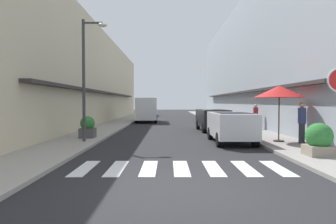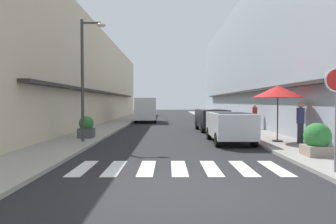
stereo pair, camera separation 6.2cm
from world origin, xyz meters
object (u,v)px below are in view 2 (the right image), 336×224
(planter_corner, at_px, (319,140))
(planter_midblock, at_px, (88,127))
(street_lamp, at_px, (87,68))
(delivery_van, at_px, (147,108))
(cafe_umbrella, at_px, (279,92))
(parked_car_near, at_px, (231,124))
(parked_car_mid, at_px, (213,117))
(pedestrian_walking_near, at_px, (302,122))
(pedestrian_walking_far, at_px, (256,116))

(planter_corner, bearing_deg, planter_midblock, 150.09)
(street_lamp, xyz_separation_m, planter_midblock, (-0.40, 1.47, -2.91))
(delivery_van, distance_m, cafe_umbrella, 17.52)
(parked_car_near, relative_size, street_lamp, 0.73)
(cafe_umbrella, bearing_deg, planter_midblock, 170.41)
(cafe_umbrella, xyz_separation_m, planter_corner, (0.02, -3.81, -1.78))
(cafe_umbrella, relative_size, planter_corner, 2.31)
(planter_midblock, bearing_deg, cafe_umbrella, -9.59)
(parked_car_mid, height_order, pedestrian_walking_near, pedestrian_walking_near)
(pedestrian_walking_far, bearing_deg, parked_car_mid, -55.39)
(parked_car_near, bearing_deg, delivery_van, 108.20)
(parked_car_mid, relative_size, planter_midblock, 3.66)
(parked_car_near, relative_size, parked_car_mid, 1.01)
(delivery_van, height_order, pedestrian_walking_far, delivery_van)
(delivery_van, relative_size, cafe_umbrella, 2.09)
(planter_corner, height_order, pedestrian_walking_far, pedestrian_walking_far)
(parked_car_mid, bearing_deg, cafe_umbrella, -71.78)
(parked_car_near, distance_m, parked_car_mid, 6.21)
(pedestrian_walking_near, xyz_separation_m, pedestrian_walking_far, (0.06, 7.46, -0.07))
(parked_car_mid, relative_size, planter_corner, 3.63)
(street_lamp, height_order, planter_midblock, street_lamp)
(planter_midblock, bearing_deg, pedestrian_walking_near, -12.35)
(cafe_umbrella, relative_size, pedestrian_walking_near, 1.43)
(pedestrian_walking_near, bearing_deg, parked_car_mid, 24.64)
(parked_car_mid, height_order, street_lamp, street_lamp)
(parked_car_mid, relative_size, street_lamp, 0.72)
(street_lamp, height_order, cafe_umbrella, street_lamp)
(parked_car_near, height_order, delivery_van, delivery_van)
(parked_car_near, bearing_deg, parked_car_mid, 90.00)
(parked_car_near, xyz_separation_m, pedestrian_walking_near, (2.96, -1.01, 0.17))
(planter_midblock, xyz_separation_m, pedestrian_walking_far, (10.21, 5.24, 0.35))
(parked_car_mid, height_order, planter_corner, parked_car_mid)
(street_lamp, xyz_separation_m, pedestrian_walking_far, (9.81, 6.71, -2.55))
(street_lamp, distance_m, pedestrian_walking_near, 10.09)
(cafe_umbrella, height_order, pedestrian_walking_far, cafe_umbrella)
(parked_car_mid, xyz_separation_m, pedestrian_walking_near, (2.96, -7.22, 0.17))
(planter_corner, xyz_separation_m, pedestrian_walking_near, (0.78, 3.17, 0.43))
(parked_car_mid, relative_size, delivery_van, 0.75)
(parked_car_near, bearing_deg, cafe_umbrella, -9.61)
(street_lamp, relative_size, pedestrian_walking_far, 3.33)
(street_lamp, xyz_separation_m, cafe_umbrella, (8.95, -0.11, -1.13))
(parked_car_near, relative_size, pedestrian_walking_far, 2.44)
(cafe_umbrella, bearing_deg, parked_car_mid, 108.22)
(street_lamp, xyz_separation_m, planter_corner, (8.97, -3.92, -2.91))
(parked_car_near, bearing_deg, planter_midblock, 170.41)
(delivery_van, height_order, planter_midblock, delivery_van)
(cafe_umbrella, bearing_deg, parked_car_near, 170.39)
(delivery_van, distance_m, street_lamp, 16.03)
(parked_car_near, bearing_deg, planter_corner, -62.41)
(parked_car_near, height_order, planter_midblock, parked_car_near)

